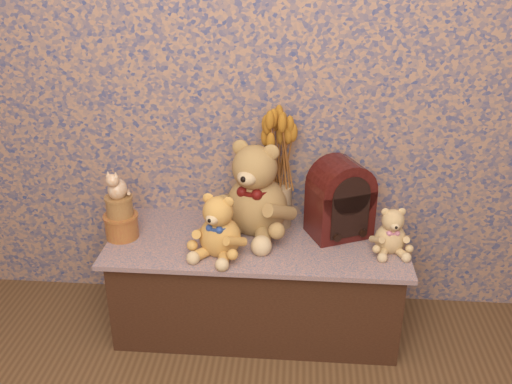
# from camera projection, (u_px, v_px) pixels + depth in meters

# --- Properties ---
(display_shelf) EXTENTS (1.22, 0.51, 0.43)m
(display_shelf) POSITION_uv_depth(u_px,v_px,m) (257.00, 283.00, 2.42)
(display_shelf) COLOR #3A5377
(display_shelf) RESTS_ON ground
(teddy_large) EXTENTS (0.45, 0.49, 0.43)m
(teddy_large) POSITION_uv_depth(u_px,v_px,m) (257.00, 184.00, 2.32)
(teddy_large) COLOR olive
(teddy_large) RESTS_ON display_shelf
(teddy_medium) EXTENTS (0.29, 0.31, 0.27)m
(teddy_medium) POSITION_uv_depth(u_px,v_px,m) (220.00, 222.00, 2.18)
(teddy_medium) COLOR #BC8335
(teddy_medium) RESTS_ON display_shelf
(teddy_small) EXTENTS (0.18, 0.21, 0.20)m
(teddy_small) POSITION_uv_depth(u_px,v_px,m) (391.00, 228.00, 2.21)
(teddy_small) COLOR tan
(teddy_small) RESTS_ON display_shelf
(cathedral_radio) EXTENTS (0.29, 0.26, 0.33)m
(cathedral_radio) POSITION_uv_depth(u_px,v_px,m) (340.00, 198.00, 2.30)
(cathedral_radio) COLOR #370C0A
(cathedral_radio) RESTS_ON display_shelf
(ceramic_vase) EXTENTS (0.13, 0.13, 0.18)m
(ceramic_vase) POSITION_uv_depth(u_px,v_px,m) (279.00, 205.00, 2.41)
(ceramic_vase) COLOR tan
(ceramic_vase) RESTS_ON display_shelf
(dried_stalks) EXTENTS (0.27, 0.27, 0.41)m
(dried_stalks) POSITION_uv_depth(u_px,v_px,m) (280.00, 140.00, 2.28)
(dried_stalks) COLOR #B0691C
(dried_stalks) RESTS_ON ceramic_vase
(biscuit_tin_lower) EXTENTS (0.16, 0.16, 0.10)m
(biscuit_tin_lower) POSITION_uv_depth(u_px,v_px,m) (122.00, 226.00, 2.33)
(biscuit_tin_lower) COLOR #BA9136
(biscuit_tin_lower) RESTS_ON display_shelf
(biscuit_tin_upper) EXTENTS (0.12, 0.12, 0.08)m
(biscuit_tin_upper) POSITION_uv_depth(u_px,v_px,m) (119.00, 206.00, 2.29)
(biscuit_tin_upper) COLOR tan
(biscuit_tin_upper) RESTS_ON biscuit_tin_lower
(cat_figurine) EXTENTS (0.11, 0.12, 0.13)m
(cat_figurine) POSITION_uv_depth(u_px,v_px,m) (117.00, 183.00, 2.25)
(cat_figurine) COLOR silver
(cat_figurine) RESTS_ON biscuit_tin_upper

